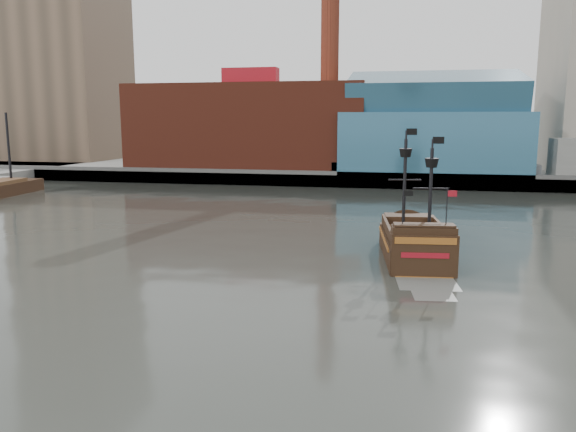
# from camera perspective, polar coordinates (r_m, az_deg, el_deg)

# --- Properties ---
(ground) EXTENTS (400.00, 400.00, 0.00)m
(ground) POSITION_cam_1_polar(r_m,az_deg,el_deg) (30.33, 0.17, -10.93)
(ground) COLOR #242722
(ground) RESTS_ON ground
(promenade_far) EXTENTS (220.00, 60.00, 2.00)m
(promenade_far) POSITION_cam_1_polar(r_m,az_deg,el_deg) (120.34, 9.07, 4.92)
(promenade_far) COLOR slate
(promenade_far) RESTS_ON ground
(seawall) EXTENTS (220.00, 1.00, 2.60)m
(seawall) POSITION_cam_1_polar(r_m,az_deg,el_deg) (90.98, 8.14, 3.64)
(seawall) COLOR #4C4C49
(seawall) RESTS_ON ground
(skyline) EXTENTS (149.00, 45.00, 62.00)m
(skyline) POSITION_cam_1_polar(r_m,az_deg,el_deg) (113.24, 11.94, 16.49)
(skyline) COLOR brown
(skyline) RESTS_ON promenade_far
(pirate_ship) EXTENTS (5.87, 14.84, 10.81)m
(pirate_ship) POSITION_cam_1_polar(r_m,az_deg,el_deg) (45.03, 12.72, -3.01)
(pirate_ship) COLOR black
(pirate_ship) RESTS_ON ground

